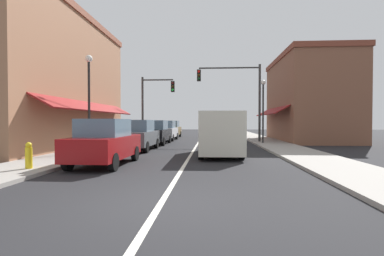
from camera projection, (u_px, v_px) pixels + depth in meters
The scene contains 17 objects.
ground_plane at pixel (199, 142), 23.79m from camera, with size 80.00×80.00×0.00m, color black.
sidewalk_left at pixel (132, 141), 24.15m from camera, with size 2.60×56.00×0.12m, color gray.
sidewalk_right at pixel (267, 142), 23.43m from camera, with size 2.60×56.00×0.12m, color gray.
lane_center_stripe at pixel (199, 142), 23.79m from camera, with size 0.14×52.00×0.01m, color silver.
storefront_left_block at pixel (45, 81), 18.33m from camera, with size 6.63×14.20×8.50m.
storefront_right_block at pixel (309, 99), 25.09m from camera, with size 6.56×10.20×7.25m.
parked_car_nearest_left at pixel (105, 142), 11.11m from camera, with size 1.81×4.11×1.77m.
parked_car_second_left at pixel (138, 135), 16.88m from camera, with size 1.83×4.12×1.77m.
parked_car_third_left at pixel (156, 132), 21.43m from camera, with size 1.84×4.13×1.77m.
parked_car_far_left at pixel (166, 131), 26.05m from camera, with size 1.82×4.12×1.77m.
parked_car_distant_left at pixel (171, 129), 30.88m from camera, with size 1.81×4.11×1.77m.
van_in_lane at pixel (219, 132), 14.33m from camera, with size 2.09×5.22×2.12m.
traffic_signal_mast_arm at pixel (239, 90), 22.74m from camera, with size 4.98×0.50×6.15m.
traffic_signal_left_corner at pixel (153, 99), 24.57m from camera, with size 2.85×0.50×5.46m.
street_lamp_left_near at pixel (89, 88), 14.61m from camera, with size 0.36×0.36×5.01m.
street_lamp_right_mid at pixel (263, 101), 21.40m from camera, with size 0.36×0.36×4.75m.
fire_hydrant at pixel (29, 155), 9.60m from camera, with size 0.22×0.22×0.87m.
Camera 1 is at (1.02, -5.74, 1.66)m, focal length 27.23 mm.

